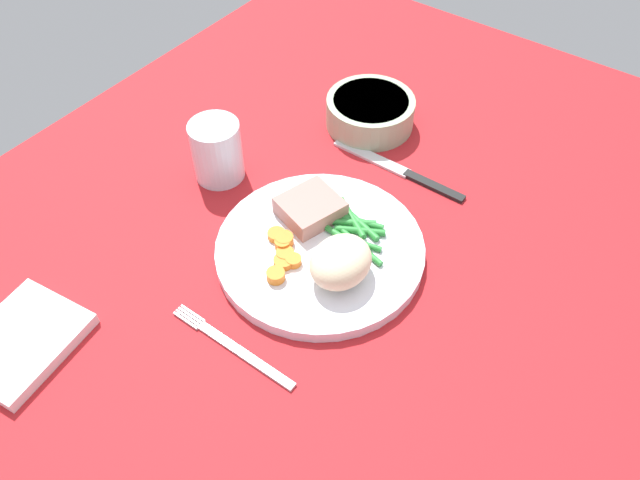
# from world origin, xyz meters

# --- Properties ---
(dining_table) EXTENTS (1.20, 0.90, 0.02)m
(dining_table) POSITION_xyz_m (0.00, 0.00, 0.01)
(dining_table) COLOR red
(dining_table) RESTS_ON ground
(dinner_plate) EXTENTS (0.25, 0.25, 0.02)m
(dinner_plate) POSITION_xyz_m (-0.01, -0.02, 0.03)
(dinner_plate) COLOR white
(dinner_plate) RESTS_ON dining_table
(meat_portion) EXTENTS (0.09, 0.08, 0.02)m
(meat_portion) POSITION_xyz_m (0.03, 0.02, 0.05)
(meat_portion) COLOR #B2756B
(meat_portion) RESTS_ON dinner_plate
(mashed_potatoes) EXTENTS (0.08, 0.07, 0.05)m
(mashed_potatoes) POSITION_xyz_m (-0.03, -0.07, 0.06)
(mashed_potatoes) COLOR beige
(mashed_potatoes) RESTS_ON dinner_plate
(carrot_slices) EXTENTS (0.07, 0.06, 0.01)m
(carrot_slices) POSITION_xyz_m (-0.05, 0.00, 0.04)
(carrot_slices) COLOR orange
(carrot_slices) RESTS_ON dinner_plate
(green_beans) EXTENTS (0.07, 0.11, 0.01)m
(green_beans) POSITION_xyz_m (0.04, -0.04, 0.04)
(green_beans) COLOR #2D8C38
(green_beans) RESTS_ON dinner_plate
(fork) EXTENTS (0.01, 0.17, 0.00)m
(fork) POSITION_xyz_m (-0.17, -0.03, 0.02)
(fork) COLOR silver
(fork) RESTS_ON dining_table
(knife) EXTENTS (0.02, 0.20, 0.01)m
(knife) POSITION_xyz_m (0.18, -0.03, 0.02)
(knife) COLOR black
(knife) RESTS_ON dining_table
(water_glass) EXTENTS (0.07, 0.07, 0.08)m
(water_glass) POSITION_xyz_m (0.03, 0.17, 0.06)
(water_glass) COLOR silver
(water_glass) RESTS_ON dining_table
(salad_bowl) EXTENTS (0.13, 0.13, 0.04)m
(salad_bowl) POSITION_xyz_m (0.24, 0.07, 0.05)
(salad_bowl) COLOR #99B28C
(salad_bowl) RESTS_ON dining_table
(napkin) EXTENTS (0.14, 0.12, 0.01)m
(napkin) POSITION_xyz_m (-0.30, 0.16, 0.03)
(napkin) COLOR white
(napkin) RESTS_ON dining_table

